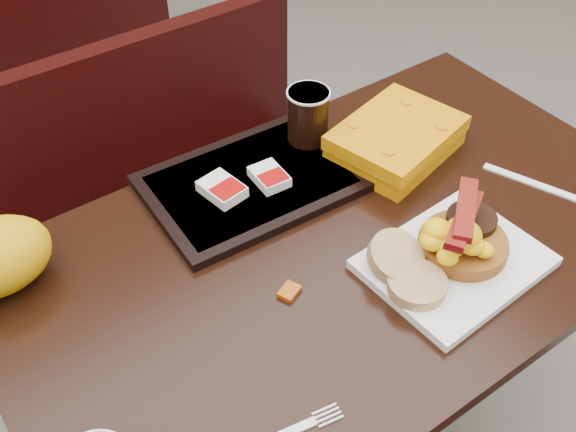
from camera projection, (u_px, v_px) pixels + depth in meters
table_near at (334, 364)px, 1.45m from camera, size 1.20×0.70×0.75m
bench_near_n at (175, 190)px, 1.88m from camera, size 1.00×0.46×0.72m
bench_far_s at (21, 18)px, 2.58m from camera, size 1.00×0.46×0.72m
platter at (454, 263)px, 1.15m from camera, size 0.30×0.24×0.02m
pancake_stack at (463, 243)px, 1.15m from camera, size 0.15×0.15×0.03m
sausage_patty at (472, 219)px, 1.16m from camera, size 0.09×0.09×0.01m
scrambled_eggs at (463, 238)px, 1.09m from camera, size 0.11×0.10×0.05m
bacon_strips at (465, 218)px, 1.08m from camera, size 0.18×0.15×0.01m
muffin_bottom at (417, 284)px, 1.09m from camera, size 0.12×0.12×0.02m
muffin_top at (396, 256)px, 1.11m from camera, size 0.11×0.11×0.05m
knife at (531, 182)px, 1.30m from camera, size 0.08×0.18×0.00m
condiment_syrup at (289, 292)px, 1.11m from camera, size 0.04×0.04×0.01m
condiment_ketchup at (311, 204)px, 1.25m from camera, size 0.05×0.04×0.01m
tray at (251, 183)px, 1.29m from camera, size 0.40×0.29×0.02m
hashbrown_sleeve_left at (222, 189)px, 1.25m from camera, size 0.07×0.09×0.02m
hashbrown_sleeve_right at (269, 177)px, 1.28m from camera, size 0.06×0.08×0.02m
coffee_cup_far at (308, 116)px, 1.34m from camera, size 0.10×0.10×0.11m
clamshell at (396, 140)px, 1.35m from camera, size 0.28×0.24×0.07m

